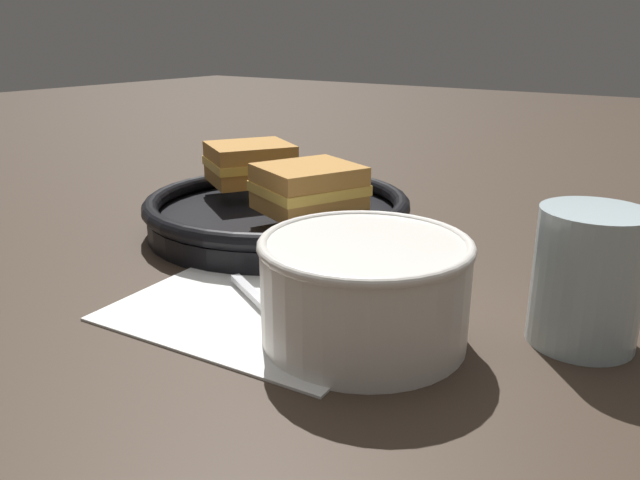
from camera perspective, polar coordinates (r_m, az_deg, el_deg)
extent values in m
plane|color=#382B21|center=(0.53, -3.81, -5.41)|extent=(4.00, 4.00, 0.00)
cube|color=white|center=(0.51, -5.08, -5.98)|extent=(0.23, 0.20, 0.00)
cylinder|color=silver|center=(0.45, 4.07, -4.72)|extent=(0.15, 0.15, 0.08)
cylinder|color=#DB5B1E|center=(0.44, 4.14, -1.74)|extent=(0.13, 0.13, 0.01)
torus|color=silver|center=(0.43, 4.18, -0.39)|extent=(0.15, 0.15, 0.01)
cube|color=silver|center=(0.51, -5.83, -5.25)|extent=(0.09, 0.05, 0.01)
ellipsoid|color=silver|center=(0.45, -2.28, -8.67)|extent=(0.06, 0.05, 0.01)
cylinder|color=black|center=(0.70, -3.88, 1.78)|extent=(0.29, 0.29, 0.02)
torus|color=black|center=(0.70, -3.92, 3.44)|extent=(0.29, 0.29, 0.02)
cube|color=#B27A38|center=(0.76, -6.38, 5.98)|extent=(0.12, 0.12, 0.02)
cube|color=gold|center=(0.75, -6.42, 7.02)|extent=(0.12, 0.13, 0.01)
cube|color=#B27A38|center=(0.75, -6.45, 8.06)|extent=(0.12, 0.12, 0.02)
cube|color=#B27A38|center=(0.63, -1.05, 3.54)|extent=(0.11, 0.12, 0.02)
cube|color=gold|center=(0.63, -1.05, 4.77)|extent=(0.12, 0.12, 0.01)
cube|color=#B27A38|center=(0.62, -1.06, 6.02)|extent=(0.11, 0.12, 0.02)
cylinder|color=silver|center=(0.48, 23.27, -3.19)|extent=(0.08, 0.08, 0.10)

